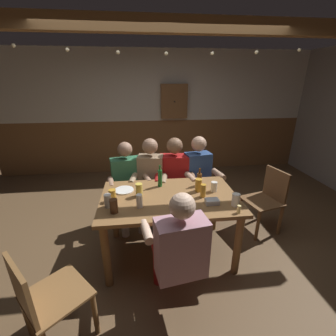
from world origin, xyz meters
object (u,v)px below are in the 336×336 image
object	(u,v)px
person_2	(175,177)
pint_glass_5	(214,187)
pint_glass_1	(198,185)
chair_empty_near_right	(45,299)
bottle_1	(160,178)
table_candle	(239,209)
pint_glass_7	(203,191)
pint_glass_3	(236,200)
person_0	(128,182)
wall_dart_cabinet	(174,101)
bottle_0	(199,179)
person_3	(199,176)
pint_glass_0	(113,195)
pint_glass_8	(114,206)
pint_glass_4	(108,201)
dining_table	(169,205)
person_4	(178,247)
pint_glass_2	(139,190)
person_1	(150,179)
plate_0	(124,190)
chair_empty_near_left	(267,198)
pint_glass_6	(139,201)
condiment_caddy	(212,201)

from	to	relation	value
person_2	pint_glass_5	distance (m)	0.76
person_2	pint_glass_1	bearing A→B (deg)	112.65
chair_empty_near_right	bottle_1	bearing A→B (deg)	99.65
table_candle	pint_glass_7	bearing A→B (deg)	125.80
pint_glass_1	pint_glass_3	distance (m)	0.47
person_0	wall_dart_cabinet	distance (m)	2.40
bottle_0	pint_glass_5	world-z (taller)	bottle_0
person_3	pint_glass_7	world-z (taller)	person_3
pint_glass_0	chair_empty_near_right	bearing A→B (deg)	-115.74
bottle_0	wall_dart_cabinet	xyz separation A→B (m)	(0.04, 2.48, 0.70)
bottle_0	pint_glass_8	distance (m)	1.10
pint_glass_4	wall_dart_cabinet	world-z (taller)	wall_dart_cabinet
pint_glass_1	pint_glass_8	xyz separation A→B (m)	(-0.93, -0.35, -0.01)
pint_glass_8	dining_table	bearing A→B (deg)	24.43
bottle_1	person_3	bearing A→B (deg)	35.55
person_4	pint_glass_3	world-z (taller)	person_4
dining_table	pint_glass_5	xyz separation A→B (m)	(0.53, 0.06, 0.17)
person_0	pint_glass_0	bearing A→B (deg)	69.28
table_candle	pint_glass_2	world-z (taller)	pint_glass_2
person_3	pint_glass_7	bearing A→B (deg)	67.78
pint_glass_4	pint_glass_7	distance (m)	1.02
pint_glass_5	pint_glass_8	xyz separation A→B (m)	(-1.11, -0.33, 0.01)
person_1	plate_0	xyz separation A→B (m)	(-0.33, -0.51, 0.10)
person_3	chair_empty_near_left	distance (m)	0.96
chair_empty_near_right	pint_glass_6	xyz separation A→B (m)	(0.72, 0.73, 0.37)
person_4	bottle_1	size ratio (longest dim) A/B	4.45
dining_table	pint_glass_8	xyz separation A→B (m)	(-0.58, -0.26, 0.19)
pint_glass_8	person_3	bearing A→B (deg)	41.25
pint_glass_6	pint_glass_5	bearing A→B (deg)	16.62
condiment_caddy	pint_glass_6	size ratio (longest dim) A/B	0.98
chair_empty_near_right	plate_0	world-z (taller)	chair_empty_near_right
person_1	pint_glass_1	xyz separation A→B (m)	(0.53, -0.62, 0.17)
dining_table	condiment_caddy	xyz separation A→B (m)	(0.43, -0.21, 0.14)
pint_glass_4	person_3	bearing A→B (deg)	36.03
dining_table	chair_empty_near_left	bearing A→B (deg)	13.75
person_2	pint_glass_3	bearing A→B (deg)	122.41
person_1	condiment_caddy	world-z (taller)	person_1
pint_glass_1	bottle_0	bearing A→B (deg)	72.45
chair_empty_near_right	pint_glass_0	world-z (taller)	pint_glass_0
chair_empty_near_left	pint_glass_7	bearing A→B (deg)	97.21
person_2	person_3	distance (m)	0.36
pint_glass_3	bottle_0	bearing A→B (deg)	116.55
person_4	plate_0	size ratio (longest dim) A/B	5.43
chair_empty_near_right	person_0	bearing A→B (deg)	119.85
pint_glass_8	pint_glass_6	bearing A→B (deg)	15.75
pint_glass_6	wall_dart_cabinet	world-z (taller)	wall_dart_cabinet
pint_glass_2	wall_dart_cabinet	xyz separation A→B (m)	(0.77, 2.67, 0.70)
person_1	chair_empty_near_left	world-z (taller)	person_1
dining_table	person_2	world-z (taller)	person_2
person_1	pint_glass_2	xyz separation A→B (m)	(-0.15, -0.66, 0.17)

